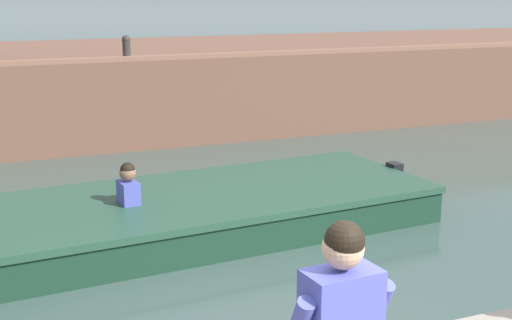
# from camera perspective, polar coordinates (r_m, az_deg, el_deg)

# --- Properties ---
(ground_plane) EXTENTS (400.00, 400.00, 0.00)m
(ground_plane) POSITION_cam_1_polar(r_m,az_deg,el_deg) (8.67, -6.34, -5.94)
(ground_plane) COLOR #384C47
(far_quay_wall) EXTENTS (60.00, 6.00, 1.62)m
(far_quay_wall) POSITION_cam_1_polar(r_m,az_deg,el_deg) (15.74, -14.38, 5.62)
(far_quay_wall) COLOR brown
(far_quay_wall) RESTS_ON ground
(far_wall_coping) EXTENTS (60.00, 0.24, 0.08)m
(far_wall_coping) POSITION_cam_1_polar(r_m,az_deg,el_deg) (12.82, -12.62, 7.82)
(far_wall_coping) COLOR brown
(far_wall_coping) RESTS_ON far_quay_wall
(motorboat_passing) EXTENTS (7.08, 2.67, 0.95)m
(motorboat_passing) POSITION_cam_1_polar(r_m,az_deg,el_deg) (8.62, -6.36, -4.41)
(motorboat_passing) COLOR #193828
(motorboat_passing) RESTS_ON ground
(mooring_bollard_mid) EXTENTS (0.15, 0.15, 0.45)m
(mooring_bollard_mid) POSITION_cam_1_polar(r_m,az_deg,el_deg) (13.04, -10.33, 8.90)
(mooring_bollard_mid) COLOR #2D2B28
(mooring_bollard_mid) RESTS_ON far_quay_wall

